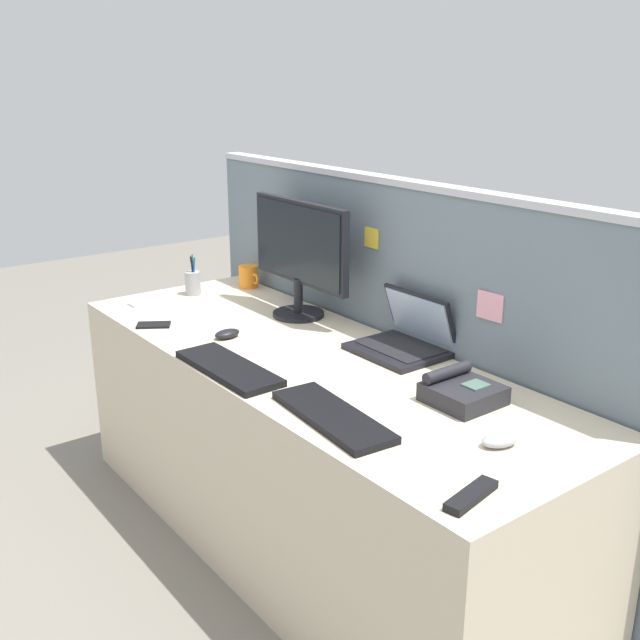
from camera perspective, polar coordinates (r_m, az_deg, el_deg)
The scene contains 15 objects.
ground_plane at distance 2.92m, azimuth -0.81°, elevation -16.43°, with size 10.00×10.00×0.00m, color slate.
desk at distance 2.73m, azimuth -0.85°, elevation -10.02°, with size 2.14×0.74×0.74m, color beige.
cubicle_divider at distance 2.85m, azimuth 5.81°, elevation -2.50°, with size 2.32×0.08×1.31m.
desktop_monitor at distance 2.93m, azimuth -1.56°, elevation 5.32°, with size 0.57×0.20×0.46m.
laptop at distance 2.62m, azimuth 6.59°, elevation -1.36°, with size 0.31×0.27×0.21m.
desk_phone at distance 2.25m, azimuth 10.70°, elevation -5.35°, with size 0.19×0.20×0.09m.
keyboard_main at distance 2.46m, azimuth -6.94°, elevation -3.64°, with size 0.44×0.15×0.02m, color black.
keyboard_spare at distance 2.11m, azimuth 0.96°, elevation -7.31°, with size 0.44×0.15×0.02m, color black.
computer_mouse_right_hand at distance 2.02m, azimuth 13.44°, elevation -8.87°, with size 0.06×0.10×0.03m, color #9EA0A8.
computer_mouse_left_hand at distance 2.76m, azimuth -7.05°, elevation -1.04°, with size 0.06×0.10×0.03m, color black.
pen_cup at distance 3.32m, azimuth -9.62°, elevation 2.82°, with size 0.07×0.07×0.18m.
cell_phone_silver_slab at distance 3.24m, azimuth -12.97°, elevation 1.31°, with size 0.07×0.15×0.01m, color #B7BAC1.
cell_phone_black_slab at distance 2.95m, azimuth -12.50°, elevation -0.37°, with size 0.07×0.13×0.01m, color black.
tv_remote at distance 1.78m, azimuth 11.39°, elevation -12.91°, with size 0.04×0.17×0.02m, color black.
coffee_mug at distance 3.41m, azimuth -5.43°, elevation 3.30°, with size 0.12×0.09×0.10m.
Camera 1 is at (1.94, -1.42, 1.66)m, focal length 42.22 mm.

